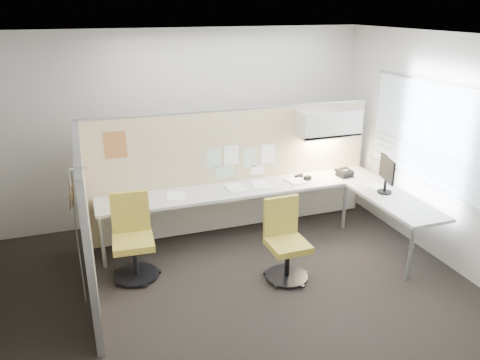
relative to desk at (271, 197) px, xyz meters
name	(u,v)px	position (x,y,z in m)	size (l,w,h in m)	color
floor	(233,291)	(-0.93, -1.13, -0.61)	(5.50, 4.50, 0.01)	black
ceiling	(231,37)	(-0.93, -1.13, 2.20)	(5.50, 4.50, 0.01)	white
wall_back	(184,127)	(-0.93, 1.12, 0.80)	(5.50, 0.02, 2.80)	beige
wall_front	(345,296)	(-0.93, -3.38, 0.80)	(5.50, 0.02, 2.80)	beige
wall_right	(445,152)	(1.82, -1.13, 0.80)	(0.02, 4.50, 2.80)	beige
window_pane	(445,140)	(1.79, -1.13, 0.95)	(0.01, 2.80, 1.30)	#ADBDC9
partition_back	(234,171)	(-0.38, 0.47, 0.27)	(4.10, 0.06, 1.75)	#CCB88D
partition_left	(86,223)	(-2.43, -0.63, 0.27)	(0.06, 2.20, 1.75)	#CCB88D
desk	(271,197)	(0.00, 0.00, 0.00)	(4.00, 2.07, 0.73)	beige
overhead_bin	(328,123)	(0.97, 0.26, 0.91)	(0.90, 0.36, 0.38)	beige
task_light_strip	(327,137)	(0.97, 0.26, 0.70)	(0.60, 0.06, 0.02)	#FFEABF
pinned_papers	(240,160)	(-0.30, 0.44, 0.43)	(1.01, 0.00, 0.47)	#8CBF8C
poster	(115,145)	(-1.98, 0.44, 0.82)	(0.28, 0.00, 0.35)	orange
chair_left	(133,239)	(-1.94, -0.39, -0.13)	(0.53, 0.54, 1.01)	black
chair_right	(285,242)	(-0.24, -1.01, -0.15)	(0.51, 0.51, 0.97)	black
monitor	(387,173)	(1.37, -0.64, 0.41)	(0.19, 0.46, 0.49)	black
phone	(344,173)	(1.19, 0.09, 0.18)	(0.24, 0.23, 0.12)	black
stapler	(299,176)	(0.54, 0.26, 0.15)	(0.14, 0.04, 0.05)	black
tape_dispenser	(307,178)	(0.62, 0.13, 0.16)	(0.10, 0.06, 0.06)	black
coat_hook	(73,207)	(-2.51, -1.44, 0.82)	(0.18, 0.43, 1.30)	silver
paper_stack_0	(130,201)	(-1.88, 0.15, 0.14)	(0.23, 0.30, 0.03)	white
paper_stack_1	(176,196)	(-1.29, 0.14, 0.14)	(0.23, 0.30, 0.02)	white
paper_stack_2	(236,189)	(-0.48, 0.10, 0.15)	(0.23, 0.30, 0.04)	white
paper_stack_3	(260,185)	(-0.10, 0.16, 0.14)	(0.23, 0.30, 0.01)	white
paper_stack_4	(295,181)	(0.43, 0.14, 0.14)	(0.23, 0.30, 0.02)	white
paper_stack_5	(377,188)	(1.38, -0.47, 0.14)	(0.23, 0.30, 0.02)	white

